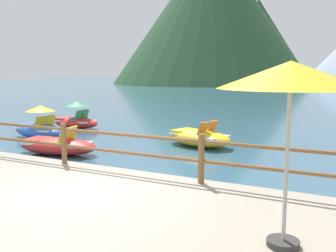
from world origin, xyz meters
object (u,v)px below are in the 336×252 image
object	(u,v)px
pedal_boat_1	(57,145)
pedal_boat_2	(76,120)
pedal_boat_4	(39,128)
pedal_boat_0	(199,137)
beach_umbrella	(291,78)

from	to	relation	value
pedal_boat_1	pedal_boat_2	xyz separation A→B (m)	(-3.05, 4.44, 0.12)
pedal_boat_4	pedal_boat_0	bearing A→B (deg)	12.23
pedal_boat_0	pedal_boat_4	distance (m)	6.15
pedal_boat_0	pedal_boat_1	bearing A→B (deg)	-136.84
beach_umbrella	pedal_boat_1	world-z (taller)	beach_umbrella
pedal_boat_1	pedal_boat_4	world-z (taller)	pedal_boat_4
beach_umbrella	pedal_boat_0	world-z (taller)	beach_umbrella
pedal_boat_1	pedal_boat_2	world-z (taller)	pedal_boat_2
pedal_boat_0	pedal_boat_1	xyz separation A→B (m)	(-3.38, -3.17, -0.03)
beach_umbrella	pedal_boat_0	xyz separation A→B (m)	(-4.08, 7.23, -2.14)
pedal_boat_1	pedal_boat_2	distance (m)	5.38
pedal_boat_0	pedal_boat_4	xyz separation A→B (m)	(-6.01, -1.30, 0.10)
pedal_boat_2	pedal_boat_4	world-z (taller)	pedal_boat_4
pedal_boat_4	beach_umbrella	bearing A→B (deg)	-30.44
pedal_boat_1	pedal_boat_2	bearing A→B (deg)	124.49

